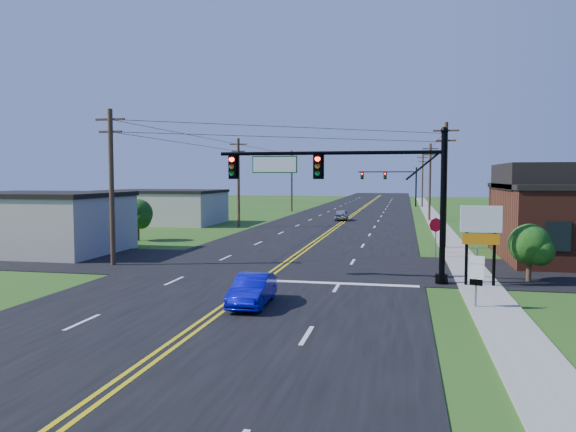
% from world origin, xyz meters
% --- Properties ---
extents(ground, '(260.00, 260.00, 0.00)m').
position_xyz_m(ground, '(0.00, 0.00, 0.00)').
color(ground, '#254A15').
rests_on(ground, ground).
extents(road_main, '(16.00, 220.00, 0.04)m').
position_xyz_m(road_main, '(0.00, 50.00, 0.02)').
color(road_main, black).
rests_on(road_main, ground).
extents(road_cross, '(70.00, 10.00, 0.04)m').
position_xyz_m(road_cross, '(0.00, 12.00, 0.02)').
color(road_cross, black).
rests_on(road_cross, ground).
extents(sidewalk, '(2.00, 160.00, 0.08)m').
position_xyz_m(sidewalk, '(10.50, 40.00, 0.04)').
color(sidewalk, gray).
rests_on(sidewalk, ground).
extents(signal_mast_main, '(11.30, 0.60, 7.48)m').
position_xyz_m(signal_mast_main, '(4.34, 8.00, 4.75)').
color(signal_mast_main, black).
rests_on(signal_mast_main, ground).
extents(signal_mast_far, '(10.98, 0.60, 7.48)m').
position_xyz_m(signal_mast_far, '(4.44, 80.00, 4.55)').
color(signal_mast_far, black).
rests_on(signal_mast_far, ground).
extents(cream_bldg_near, '(10.20, 8.20, 4.10)m').
position_xyz_m(cream_bldg_near, '(-17.00, 14.00, 2.06)').
color(cream_bldg_near, '#BBB6A0').
rests_on(cream_bldg_near, ground).
extents(cream_bldg_far, '(12.20, 9.20, 3.70)m').
position_xyz_m(cream_bldg_far, '(-19.00, 38.00, 1.86)').
color(cream_bldg_far, '#BBB6A0').
rests_on(cream_bldg_far, ground).
extents(utility_pole_left_a, '(1.80, 0.28, 9.00)m').
position_xyz_m(utility_pole_left_a, '(-9.50, 10.00, 4.72)').
color(utility_pole_left_a, '#3E2A1C').
rests_on(utility_pole_left_a, ground).
extents(utility_pole_left_b, '(1.80, 0.28, 9.00)m').
position_xyz_m(utility_pole_left_b, '(-9.50, 35.00, 4.72)').
color(utility_pole_left_b, '#3E2A1C').
rests_on(utility_pole_left_b, ground).
extents(utility_pole_left_c, '(1.80, 0.28, 9.00)m').
position_xyz_m(utility_pole_left_c, '(-9.50, 62.00, 4.72)').
color(utility_pole_left_c, '#3E2A1C').
rests_on(utility_pole_left_c, ground).
extents(utility_pole_right_a, '(1.80, 0.28, 9.00)m').
position_xyz_m(utility_pole_right_a, '(9.80, 22.00, 4.72)').
color(utility_pole_right_a, '#3E2A1C').
rests_on(utility_pole_right_a, ground).
extents(utility_pole_right_b, '(1.80, 0.28, 9.00)m').
position_xyz_m(utility_pole_right_b, '(9.80, 48.00, 4.72)').
color(utility_pole_right_b, '#3E2A1C').
rests_on(utility_pole_right_b, ground).
extents(utility_pole_right_c, '(1.80, 0.28, 9.00)m').
position_xyz_m(utility_pole_right_c, '(9.80, 78.00, 4.72)').
color(utility_pole_right_c, '#3E2A1C').
rests_on(utility_pole_right_c, ground).
extents(tree_right_back, '(3.00, 3.00, 4.10)m').
position_xyz_m(tree_right_back, '(16.00, 26.00, 2.60)').
color(tree_right_back, '#3E2A1C').
rests_on(tree_right_back, ground).
extents(shrub_corner, '(2.00, 2.00, 2.86)m').
position_xyz_m(shrub_corner, '(13.00, 9.50, 1.85)').
color(shrub_corner, '#3E2A1C').
rests_on(shrub_corner, ground).
extents(tree_left, '(2.40, 2.40, 3.37)m').
position_xyz_m(tree_left, '(-14.00, 22.00, 2.16)').
color(tree_left, '#3E2A1C').
rests_on(tree_left, ground).
extents(blue_car, '(1.42, 3.75, 1.22)m').
position_xyz_m(blue_car, '(1.15, 1.77, 0.61)').
color(blue_car, '#080AB2').
rests_on(blue_car, ground).
extents(distant_car, '(1.73, 3.85, 1.29)m').
position_xyz_m(distant_car, '(-0.30, 46.09, 0.64)').
color(distant_car, '#9E9EA2').
rests_on(distant_car, ground).
extents(route_sign, '(0.58, 0.24, 2.40)m').
position_xyz_m(route_sign, '(9.78, 3.12, 1.40)').
color(route_sign, slate).
rests_on(route_sign, ground).
extents(stop_sign, '(0.84, 0.42, 2.55)m').
position_xyz_m(stop_sign, '(8.95, 16.98, 1.84)').
color(stop_sign, slate).
rests_on(stop_sign, ground).
extents(pylon_sign, '(1.85, 0.28, 3.79)m').
position_xyz_m(pylon_sign, '(10.50, 7.75, 2.77)').
color(pylon_sign, black).
rests_on(pylon_sign, ground).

